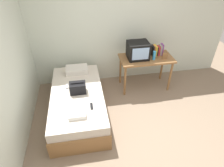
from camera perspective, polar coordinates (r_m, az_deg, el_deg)
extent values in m
plane|color=#84705B|center=(3.61, 8.22, -15.22)|extent=(8.00, 8.00, 0.00)
cube|color=silver|center=(4.47, 2.08, 16.37)|extent=(5.20, 0.10, 2.60)
cube|color=olive|center=(3.94, -9.81, -6.46)|extent=(1.00, 2.00, 0.33)
cube|color=beige|center=(3.78, -10.20, -3.59)|extent=(0.97, 1.94, 0.18)
cube|color=olive|center=(4.34, 10.08, 7.30)|extent=(1.16, 0.60, 0.04)
cylinder|color=olive|center=(4.21, 3.85, 0.67)|extent=(0.05, 0.05, 0.73)
cylinder|color=olive|center=(4.54, 16.74, 1.93)|extent=(0.05, 0.05, 0.73)
cylinder|color=olive|center=(4.60, 2.50, 4.06)|extent=(0.05, 0.05, 0.73)
cylinder|color=olive|center=(4.91, 14.52, 5.02)|extent=(0.05, 0.05, 0.73)
cube|color=black|center=(4.21, 7.65, 9.67)|extent=(0.44, 0.38, 0.36)
cube|color=#8CB2E0|center=(4.04, 8.42, 8.59)|extent=(0.35, 0.01, 0.26)
cylinder|color=#3399DB|center=(4.25, 12.31, 8.10)|extent=(0.07, 0.07, 0.19)
cube|color=black|center=(4.42, 11.83, 9.51)|extent=(0.03, 0.17, 0.22)
cube|color=#CC7233|center=(4.43, 12.21, 9.54)|extent=(0.03, 0.14, 0.23)
cube|color=gold|center=(4.44, 12.63, 9.55)|extent=(0.04, 0.16, 0.22)
cube|color=black|center=(4.46, 13.02, 9.40)|extent=(0.03, 0.14, 0.20)
cube|color=#B72D33|center=(4.47, 13.46, 9.41)|extent=(0.04, 0.15, 0.19)
cube|color=gray|center=(4.48, 13.98, 9.62)|extent=(0.04, 0.14, 0.23)
cube|color=#7A3D89|center=(4.49, 14.43, 9.75)|extent=(0.03, 0.14, 0.25)
cube|color=olive|center=(4.35, 15.31, 7.92)|extent=(0.11, 0.02, 0.13)
cube|color=silver|center=(4.28, -10.31, 4.06)|extent=(0.47, 0.30, 0.12)
cube|color=black|center=(3.66, -10.04, -1.28)|extent=(0.30, 0.20, 0.20)
cylinder|color=black|center=(3.59, -10.23, 0.18)|extent=(0.24, 0.02, 0.02)
cube|color=white|center=(3.44, -13.06, -6.60)|extent=(0.21, 0.29, 0.01)
cube|color=black|center=(3.37, -6.05, -6.64)|extent=(0.04, 0.16, 0.02)
cube|color=#B7B7BC|center=(3.90, -13.06, -0.76)|extent=(0.04, 0.14, 0.02)
cube|color=white|center=(3.23, -10.25, -8.84)|extent=(0.28, 0.22, 0.07)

